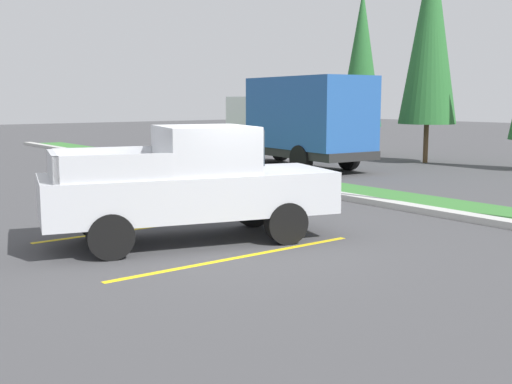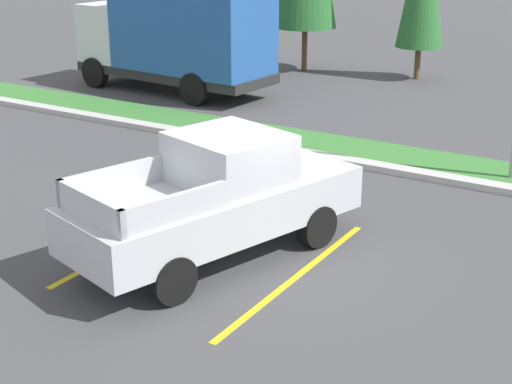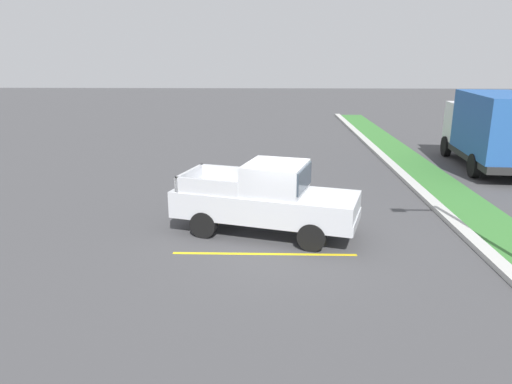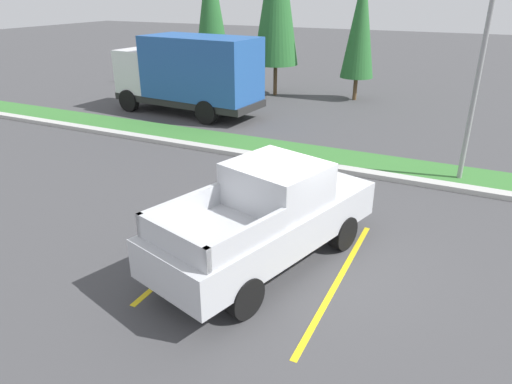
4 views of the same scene
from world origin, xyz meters
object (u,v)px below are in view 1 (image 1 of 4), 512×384
(cargo_truck_distant, at_px, (298,119))
(cypress_tree_leftmost, at_px, (361,58))
(pickup_truck_main, at_px, (192,185))
(cypress_tree_left_inner, at_px, (430,32))

(cargo_truck_distant, height_order, cypress_tree_leftmost, cypress_tree_leftmost)
(pickup_truck_main, xyz_separation_m, cypress_tree_leftmost, (-10.57, 15.66, 3.41))
(cargo_truck_distant, relative_size, cypress_tree_left_inner, 0.78)
(pickup_truck_main, relative_size, cypress_tree_leftmost, 0.73)
(cypress_tree_leftmost, bearing_deg, cypress_tree_left_inner, -5.38)
(cargo_truck_distant, distance_m, cypress_tree_left_inner, 6.63)
(cypress_tree_leftmost, relative_size, cypress_tree_left_inner, 0.85)
(pickup_truck_main, height_order, cargo_truck_distant, cargo_truck_distant)
(cargo_truck_distant, bearing_deg, cypress_tree_left_inner, 71.61)
(cargo_truck_distant, xyz_separation_m, cypress_tree_leftmost, (-2.25, 5.78, 2.61))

